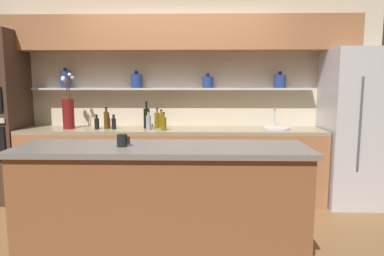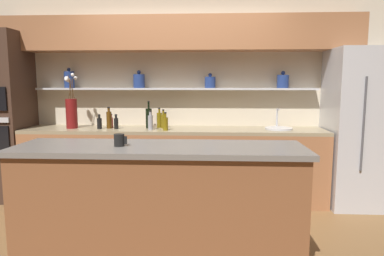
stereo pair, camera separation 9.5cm
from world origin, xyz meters
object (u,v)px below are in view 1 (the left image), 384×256
(bottle_sauce_0, at_px, (97,123))
(bottle_sauce_7, at_px, (114,123))
(bottle_wine_3, at_px, (147,118))
(bottle_oil_8, at_px, (164,123))
(flower_vase, at_px, (68,111))
(coffee_mug, at_px, (122,140))
(bottle_sauce_9, at_px, (108,122))
(bottle_spirit_6, at_px, (106,120))
(bottle_oil_4, at_px, (157,120))
(sink_fixture, at_px, (276,127))
(bottle_spirit_2, at_px, (149,122))
(bottle_sauce_1, at_px, (147,121))
(refrigerator, at_px, (358,128))
(bottle_oil_5, at_px, (161,121))

(bottle_sauce_0, bearing_deg, bottle_sauce_7, 2.40)
(bottle_wine_3, distance_m, bottle_oil_8, 0.30)
(flower_vase, bearing_deg, coffee_mug, -58.06)
(bottle_wine_3, distance_m, bottle_sauce_9, 0.49)
(flower_vase, relative_size, bottle_sauce_7, 3.79)
(bottle_spirit_6, bearing_deg, bottle_oil_4, 11.09)
(bottle_sauce_0, distance_m, bottle_spirit_6, 0.12)
(bottle_oil_4, relative_size, bottle_spirit_6, 0.94)
(bottle_spirit_6, height_order, bottle_sauce_7, bottle_spirit_6)
(sink_fixture, xyz_separation_m, bottle_spirit_2, (-1.56, -0.14, 0.08))
(bottle_sauce_7, xyz_separation_m, coffee_mug, (0.49, -1.67, 0.07))
(bottle_sauce_1, height_order, bottle_wine_3, bottle_wine_3)
(bottle_sauce_0, bearing_deg, bottle_wine_3, 9.08)
(bottle_sauce_0, bearing_deg, bottle_spirit_6, 23.87)
(refrigerator, xyz_separation_m, flower_vase, (-3.55, -0.00, 0.20))
(refrigerator, xyz_separation_m, bottle_sauce_7, (-2.98, -0.03, 0.05))
(bottle_spirit_6, bearing_deg, bottle_oil_8, -10.88)
(refrigerator, distance_m, bottle_spirit_2, 2.55)
(refrigerator, distance_m, bottle_oil_4, 2.47)
(bottle_sauce_0, relative_size, bottle_sauce_7, 1.00)
(bottle_oil_5, bearing_deg, flower_vase, -177.24)
(refrigerator, height_order, bottle_sauce_0, refrigerator)
(refrigerator, bearing_deg, coffee_mug, -145.75)
(bottle_wine_3, height_order, bottle_spirit_6, bottle_wine_3)
(sink_fixture, height_order, coffee_mug, sink_fixture)
(bottle_wine_3, height_order, bottle_oil_8, bottle_wine_3)
(bottle_wine_3, distance_m, bottle_sauce_7, 0.41)
(refrigerator, bearing_deg, bottle_oil_5, 178.79)
(bottle_sauce_9, bearing_deg, bottle_spirit_6, -91.78)
(bottle_sauce_1, bearing_deg, bottle_sauce_7, -146.18)
(coffee_mug, bearing_deg, bottle_sauce_9, 108.15)
(bottle_sauce_9, bearing_deg, bottle_wine_3, -3.48)
(sink_fixture, xyz_separation_m, bottle_wine_3, (-1.61, 0.01, 0.11))
(bottle_spirit_6, relative_size, bottle_sauce_7, 1.48)
(bottle_oil_4, distance_m, bottle_spirit_6, 0.63)
(bottle_wine_3, bearing_deg, bottle_oil_4, 30.57)
(sink_fixture, bearing_deg, bottle_spirit_6, -178.91)
(bottle_oil_4, xyz_separation_m, bottle_oil_8, (0.11, -0.26, -0.01))
(bottle_sauce_0, height_order, bottle_sauce_9, bottle_sauce_0)
(bottle_sauce_9, bearing_deg, bottle_oil_8, -16.72)
(bottle_spirit_2, bearing_deg, sink_fixture, 5.15)
(bottle_spirit_2, bearing_deg, bottle_sauce_1, 101.68)
(coffee_mug, bearing_deg, refrigerator, 34.25)
(sink_fixture, bearing_deg, bottle_oil_4, 176.90)
(bottle_sauce_9, bearing_deg, flower_vase, -169.13)
(flower_vase, bearing_deg, bottle_spirit_6, 1.53)
(bottle_sauce_1, distance_m, bottle_oil_8, 0.43)
(bottle_oil_5, bearing_deg, bottle_sauce_7, -171.93)
(bottle_oil_5, height_order, bottle_sauce_9, bottle_oil_5)
(bottle_spirit_2, relative_size, bottle_oil_4, 0.93)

